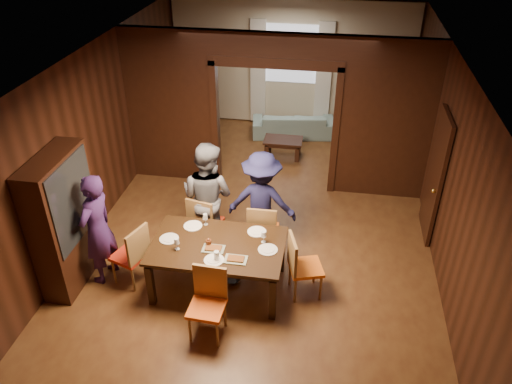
% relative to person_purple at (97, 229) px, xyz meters
% --- Properties ---
extents(floor, '(9.00, 9.00, 0.00)m').
position_rel_person_purple_xyz_m(floor, '(2.10, 1.43, -0.86)').
color(floor, '#4E2916').
rests_on(floor, ground).
extents(ceiling, '(5.50, 9.00, 0.02)m').
position_rel_person_purple_xyz_m(ceiling, '(2.10, 1.43, 2.04)').
color(ceiling, silver).
rests_on(ceiling, room_walls).
extents(room_walls, '(5.52, 9.01, 2.90)m').
position_rel_person_purple_xyz_m(room_walls, '(2.10, 3.31, 0.65)').
color(room_walls, black).
rests_on(room_walls, floor).
extents(person_purple, '(0.53, 0.69, 1.71)m').
position_rel_person_purple_xyz_m(person_purple, '(0.00, 0.00, 0.00)').
color(person_purple, '#371C53').
rests_on(person_purple, floor).
extents(person_grey, '(1.05, 0.93, 1.80)m').
position_rel_person_purple_xyz_m(person_grey, '(1.34, 1.02, 0.05)').
color(person_grey, '#5B5B62').
rests_on(person_grey, floor).
extents(person_navy, '(1.09, 0.66, 1.65)m').
position_rel_person_purple_xyz_m(person_navy, '(2.16, 1.12, -0.03)').
color(person_navy, '#1C1B45').
rests_on(person_navy, floor).
extents(sofa, '(1.93, 0.99, 0.54)m').
position_rel_person_purple_xyz_m(sofa, '(2.26, 5.28, -0.59)').
color(sofa, '#7EA2A5').
rests_on(sofa, floor).
extents(serving_bowl, '(0.28, 0.28, 0.07)m').
position_rel_person_purple_xyz_m(serving_bowl, '(1.86, 0.20, -0.06)').
color(serving_bowl, black).
rests_on(serving_bowl, dining_table).
extents(dining_table, '(1.84, 1.14, 0.76)m').
position_rel_person_purple_xyz_m(dining_table, '(1.71, 0.06, -0.48)').
color(dining_table, black).
rests_on(dining_table, floor).
extents(coffee_table, '(0.80, 0.50, 0.40)m').
position_rel_person_purple_xyz_m(coffee_table, '(2.15, 4.18, -0.66)').
color(coffee_table, black).
rests_on(coffee_table, floor).
extents(chair_left, '(0.56, 0.56, 0.97)m').
position_rel_person_purple_xyz_m(chair_left, '(0.42, -0.01, -0.37)').
color(chair_left, red).
rests_on(chair_left, floor).
extents(chair_right, '(0.55, 0.55, 0.97)m').
position_rel_person_purple_xyz_m(chair_right, '(2.93, 0.13, -0.37)').
color(chair_right, orange).
rests_on(chair_right, floor).
extents(chair_far_l, '(0.52, 0.52, 0.97)m').
position_rel_person_purple_xyz_m(chair_far_l, '(1.31, 0.95, -0.37)').
color(chair_far_l, red).
rests_on(chair_far_l, floor).
extents(chair_far_r, '(0.45, 0.45, 0.97)m').
position_rel_person_purple_xyz_m(chair_far_r, '(2.22, 0.89, -0.37)').
color(chair_far_r, orange).
rests_on(chair_far_r, floor).
extents(chair_near, '(0.46, 0.46, 0.97)m').
position_rel_person_purple_xyz_m(chair_near, '(1.77, -0.84, -0.37)').
color(chair_near, '#F15B16').
rests_on(chair_near, floor).
extents(hutch, '(0.40, 1.20, 2.00)m').
position_rel_person_purple_xyz_m(hutch, '(-0.43, -0.07, 0.14)').
color(hutch, black).
rests_on(hutch, floor).
extents(door_right, '(0.06, 0.90, 2.10)m').
position_rel_person_purple_xyz_m(door_right, '(4.80, 1.93, 0.19)').
color(door_right, black).
rests_on(door_right, floor).
extents(window_far, '(1.20, 0.03, 1.30)m').
position_rel_person_purple_xyz_m(window_far, '(2.10, 5.87, 0.84)').
color(window_far, silver).
rests_on(window_far, back_wall).
extents(curtain_left, '(0.35, 0.06, 2.40)m').
position_rel_person_purple_xyz_m(curtain_left, '(1.35, 5.83, 0.39)').
color(curtain_left, white).
rests_on(curtain_left, back_wall).
extents(curtain_right, '(0.35, 0.06, 2.40)m').
position_rel_person_purple_xyz_m(curtain_right, '(2.85, 5.83, 0.39)').
color(curtain_right, white).
rests_on(curtain_right, back_wall).
extents(plate_left, '(0.27, 0.27, 0.01)m').
position_rel_person_purple_xyz_m(plate_left, '(1.01, 0.07, -0.09)').
color(plate_left, silver).
rests_on(plate_left, dining_table).
extents(plate_far_l, '(0.27, 0.27, 0.01)m').
position_rel_person_purple_xyz_m(plate_far_l, '(1.26, 0.42, -0.09)').
color(plate_far_l, white).
rests_on(plate_far_l, dining_table).
extents(plate_far_r, '(0.27, 0.27, 0.01)m').
position_rel_person_purple_xyz_m(plate_far_r, '(2.20, 0.43, -0.09)').
color(plate_far_r, white).
rests_on(plate_far_r, dining_table).
extents(plate_right, '(0.27, 0.27, 0.01)m').
position_rel_person_purple_xyz_m(plate_right, '(2.41, 0.05, -0.09)').
color(plate_right, silver).
rests_on(plate_right, dining_table).
extents(plate_near, '(0.27, 0.27, 0.01)m').
position_rel_person_purple_xyz_m(plate_near, '(1.74, -0.28, -0.09)').
color(plate_near, silver).
rests_on(plate_near, dining_table).
extents(platter_a, '(0.30, 0.20, 0.04)m').
position_rel_person_purple_xyz_m(platter_a, '(1.68, -0.06, -0.08)').
color(platter_a, gray).
rests_on(platter_a, dining_table).
extents(platter_b, '(0.30, 0.20, 0.04)m').
position_rel_person_purple_xyz_m(platter_b, '(2.02, -0.23, -0.08)').
color(platter_b, gray).
rests_on(platter_b, dining_table).
extents(wineglass_left, '(0.08, 0.08, 0.18)m').
position_rel_person_purple_xyz_m(wineglass_left, '(1.19, -0.13, -0.01)').
color(wineglass_left, white).
rests_on(wineglass_left, dining_table).
extents(wineglass_far, '(0.08, 0.08, 0.18)m').
position_rel_person_purple_xyz_m(wineglass_far, '(1.43, 0.49, -0.01)').
color(wineglass_far, white).
rests_on(wineglass_far, dining_table).
extents(wineglass_right, '(0.08, 0.08, 0.18)m').
position_rel_person_purple_xyz_m(wineglass_right, '(2.33, 0.21, -0.01)').
color(wineglass_right, white).
rests_on(wineglass_right, dining_table).
extents(tumbler, '(0.07, 0.07, 0.14)m').
position_rel_person_purple_xyz_m(tumbler, '(1.77, -0.26, -0.03)').
color(tumbler, silver).
rests_on(tumbler, dining_table).
extents(condiment_jar, '(0.08, 0.08, 0.11)m').
position_rel_person_purple_xyz_m(condiment_jar, '(1.59, 0.02, -0.04)').
color(condiment_jar, '#532713').
rests_on(condiment_jar, dining_table).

